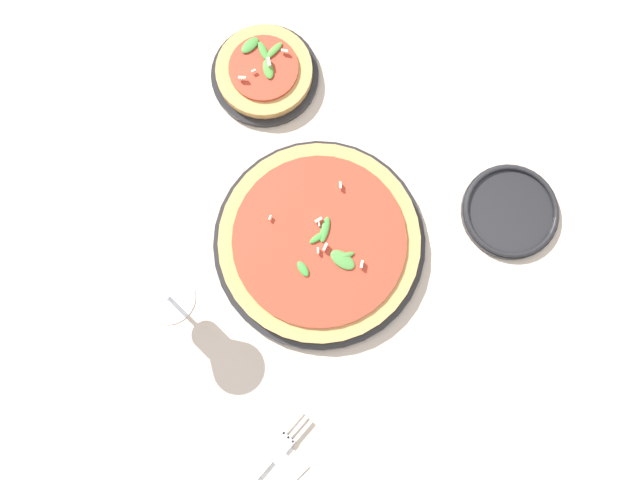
{
  "coord_description": "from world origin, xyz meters",
  "views": [
    {
      "loc": [
        -0.1,
        -0.1,
        0.96
      ],
      "look_at": [
        0.0,
        0.03,
        0.03
      ],
      "focal_mm": 35.0,
      "sensor_mm": 36.0,
      "label": 1
    }
  ],
  "objects_px": {
    "side_plate_white": "(510,211)",
    "fork": "(257,474)",
    "pizza_arugula_main": "(320,242)",
    "wine_glass": "(149,291)",
    "pizza_personal_side": "(265,73)"
  },
  "relations": [
    {
      "from": "wine_glass",
      "to": "pizza_personal_side",
      "type": "bearing_deg",
      "value": 32.66
    },
    {
      "from": "pizza_personal_side",
      "to": "wine_glass",
      "type": "distance_m",
      "value": 0.4
    },
    {
      "from": "fork",
      "to": "side_plate_white",
      "type": "xyz_separation_m",
      "value": [
        0.55,
        0.09,
        0.0
      ]
    },
    {
      "from": "pizza_personal_side",
      "to": "fork",
      "type": "height_order",
      "value": "pizza_personal_side"
    },
    {
      "from": "side_plate_white",
      "to": "fork",
      "type": "bearing_deg",
      "value": -170.6
    },
    {
      "from": "wine_glass",
      "to": "fork",
      "type": "xyz_separation_m",
      "value": [
        -0.04,
        -0.29,
        -0.1
      ]
    },
    {
      "from": "fork",
      "to": "side_plate_white",
      "type": "distance_m",
      "value": 0.55
    },
    {
      "from": "pizza_personal_side",
      "to": "wine_glass",
      "type": "relative_size",
      "value": 1.1
    },
    {
      "from": "wine_glass",
      "to": "side_plate_white",
      "type": "height_order",
      "value": "wine_glass"
    },
    {
      "from": "pizza_personal_side",
      "to": "fork",
      "type": "xyz_separation_m",
      "value": [
        -0.36,
        -0.5,
        -0.01
      ]
    },
    {
      "from": "pizza_arugula_main",
      "to": "fork",
      "type": "bearing_deg",
      "value": -140.78
    },
    {
      "from": "pizza_personal_side",
      "to": "fork",
      "type": "relative_size",
      "value": 0.82
    },
    {
      "from": "pizza_arugula_main",
      "to": "pizza_personal_side",
      "type": "height_order",
      "value": "pizza_personal_side"
    },
    {
      "from": "pizza_arugula_main",
      "to": "pizza_personal_side",
      "type": "distance_m",
      "value": 0.29
    },
    {
      "from": "wine_glass",
      "to": "fork",
      "type": "bearing_deg",
      "value": -96.97
    }
  ]
}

